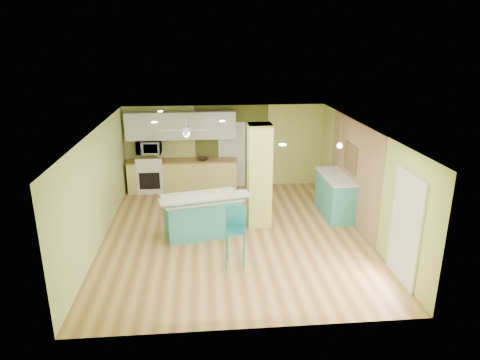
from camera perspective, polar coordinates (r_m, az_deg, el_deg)
name	(u,v)px	position (r m, az deg, el deg)	size (l,w,h in m)	color
floor	(234,234)	(10.14, -0.79, -7.15)	(6.00, 7.00, 0.01)	#966434
ceiling	(234,128)	(9.35, -0.86, 6.89)	(6.00, 7.00, 0.01)	white
wall_back	(225,146)	(13.03, -2.00, 4.49)	(6.00, 0.01, 2.50)	#B7C76A
wall_front	(252,258)	(6.46, 1.57, -10.36)	(6.00, 0.01, 2.50)	#B7C76A
wall_left	(98,187)	(9.92, -18.40, -0.89)	(0.01, 7.00, 2.50)	#B7C76A
wall_right	(363,179)	(10.33, 16.04, 0.08)	(0.01, 7.00, 2.50)	#B7C76A
wood_panel	(353,172)	(10.86, 14.85, 1.06)	(0.02, 3.40, 2.50)	#947354
olive_accent	(232,146)	(13.03, -1.11, 4.50)	(2.20, 0.02, 2.50)	#4B5120
interior_door	(232,155)	(13.06, -1.10, 3.40)	(0.82, 0.05, 2.00)	silver
french_door	(405,229)	(8.42, 21.17, -6.09)	(0.04, 1.08, 2.10)	white
column	(259,176)	(10.21, 2.60, 0.58)	(0.55, 0.55, 2.50)	#BBBD57
kitchen_run	(183,175)	(12.95, -7.64, 0.66)	(3.25, 0.63, 0.94)	#D6D170
stove	(151,176)	(13.02, -11.81, 0.48)	(0.76, 0.66, 1.08)	white
upper_cabinets	(181,126)	(12.70, -7.90, 7.20)	(3.20, 0.34, 0.80)	silver
microwave	(149,147)	(12.79, -12.07, 4.29)	(0.70, 0.48, 0.39)	white
ceiling_fan	(186,130)	(11.38, -7.19, 6.60)	(1.41, 1.41, 0.61)	silver
pendant_lamp	(340,146)	(10.72, 13.16, 4.49)	(0.14, 0.14, 0.69)	silver
wall_decor	(351,158)	(10.95, 14.52, 2.86)	(0.03, 0.90, 0.70)	brown
peninsula	(202,215)	(9.93, -5.08, -4.64)	(2.07, 1.46, 1.07)	teal
bar_stool	(236,226)	(8.53, -0.60, -6.15)	(0.46, 0.46, 1.23)	teal
side_counter	(336,195)	(11.29, 12.62, -1.95)	(0.70, 1.65, 1.06)	teal
fruit_bowl	(203,159)	(12.72, -4.97, 2.82)	(0.32, 0.32, 0.08)	#352116
canister	(216,194)	(9.64, -3.19, -1.93)	(0.13, 0.13, 0.19)	gold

